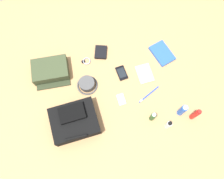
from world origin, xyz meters
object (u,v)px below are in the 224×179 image
object	(u,v)px
paperback_novel	(162,53)
wallet	(101,52)
sunscreen_spray	(195,114)
toothbrush	(148,95)
toiletry_pouch	(51,71)
backpack	(74,121)
deodorant_spray	(182,110)
toothpaste_tube	(168,125)
notepad	(145,74)
cell_phone	(122,73)
media_player	(121,99)
shampoo_bottle	(153,117)
wristwatch	(86,61)
bucket_hat	(87,84)

from	to	relation	value
paperback_novel	wallet	distance (m)	0.48
sunscreen_spray	toothbrush	world-z (taller)	sunscreen_spray
toiletry_pouch	sunscreen_spray	distance (m)	1.08
toiletry_pouch	backpack	bearing A→B (deg)	104.71
deodorant_spray	toothpaste_tube	distance (m)	0.14
backpack	toothpaste_tube	xyz separation A→B (m)	(-0.62, 0.17, -0.01)
toiletry_pouch	notepad	distance (m)	0.70
paperback_novel	toothbrush	size ratio (longest dim) A/B	1.26
toiletry_pouch	cell_phone	distance (m)	0.53
cell_phone	media_player	size ratio (longest dim) A/B	1.36
sunscreen_spray	paperback_novel	xyz separation A→B (m)	(0.06, -0.53, -0.07)
sunscreen_spray	cell_phone	bearing A→B (deg)	-47.33
sunscreen_spray	deodorant_spray	bearing A→B (deg)	-34.05
media_player	cell_phone	bearing A→B (deg)	-104.48
toiletry_pouch	shampoo_bottle	xyz separation A→B (m)	(-0.64, 0.51, 0.02)
toiletry_pouch	cell_phone	world-z (taller)	toiletry_pouch
shampoo_bottle	paperback_novel	size ratio (longest dim) A/B	0.55
media_player	notepad	size ratio (longest dim) A/B	0.59
wristwatch	toiletry_pouch	bearing A→B (deg)	7.39
sunscreen_spray	deodorant_spray	size ratio (longest dim) A/B	1.11
deodorant_spray	toothbrush	size ratio (longest dim) A/B	0.88
media_player	paperback_novel	bearing A→B (deg)	-143.90
sunscreen_spray	paperback_novel	size ratio (longest dim) A/B	0.78
toothpaste_tube	wallet	bearing A→B (deg)	-63.41
media_player	backpack	bearing A→B (deg)	14.58
sunscreen_spray	deodorant_spray	xyz separation A→B (m)	(0.07, -0.05, -0.01)
paperback_novel	cell_phone	world-z (taller)	paperback_novel
paperback_novel	media_player	world-z (taller)	paperback_novel
sunscreen_spray	wallet	size ratio (longest dim) A/B	1.55
paperback_novel	wallet	bearing A→B (deg)	-14.06
toothbrush	toiletry_pouch	bearing A→B (deg)	-26.99
cell_phone	media_player	distance (m)	0.21
toiletry_pouch	bucket_hat	size ratio (longest dim) A/B	1.74
wristwatch	toothbrush	size ratio (longest dim) A/B	0.41
backpack	wristwatch	world-z (taller)	backpack
notepad	paperback_novel	bearing A→B (deg)	-146.16
shampoo_bottle	media_player	size ratio (longest dim) A/B	1.37
cell_phone	wallet	distance (m)	0.24
sunscreen_spray	toothbrush	xyz separation A→B (m)	(0.26, -0.22, -0.08)
bucket_hat	sunscreen_spray	world-z (taller)	sunscreen_spray
toiletry_pouch	cell_phone	size ratio (longest dim) A/B	2.24
sunscreen_spray	toothbrush	distance (m)	0.35
cell_phone	toothbrush	bearing A→B (deg)	124.39
bucket_hat	paperback_novel	distance (m)	0.63
media_player	shampoo_bottle	bearing A→B (deg)	133.94
backpack	wallet	size ratio (longest dim) A/B	2.98
toothpaste_tube	toothbrush	distance (m)	0.26
toothbrush	cell_phone	bearing A→B (deg)	-55.61
toiletry_pouch	shampoo_bottle	world-z (taller)	shampoo_bottle
toiletry_pouch	toothbrush	xyz separation A→B (m)	(-0.66, 0.34, -0.03)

